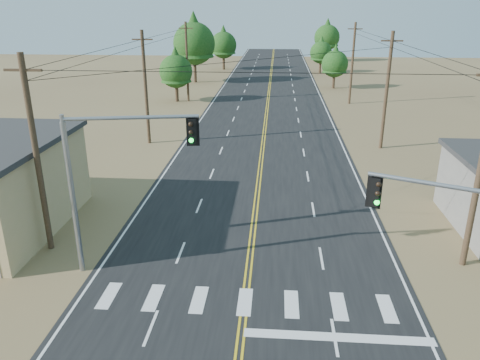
# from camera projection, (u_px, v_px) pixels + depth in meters

# --- Properties ---
(road) EXTENTS (15.00, 200.00, 0.02)m
(road) POSITION_uv_depth(u_px,v_px,m) (262.00, 152.00, 40.64)
(road) COLOR black
(road) RESTS_ON ground
(utility_pole_left_near) EXTENTS (1.80, 0.30, 10.00)m
(utility_pole_left_near) POSITION_uv_depth(u_px,v_px,m) (37.00, 155.00, 22.81)
(utility_pole_left_near) COLOR #4C3826
(utility_pole_left_near) RESTS_ON ground
(utility_pole_left_mid) EXTENTS (1.80, 0.30, 10.00)m
(utility_pole_left_mid) POSITION_uv_depth(u_px,v_px,m) (146.00, 87.00, 41.47)
(utility_pole_left_mid) COLOR #4C3826
(utility_pole_left_mid) RESTS_ON ground
(utility_pole_left_far) EXTENTS (1.80, 0.30, 10.00)m
(utility_pole_left_far) POSITION_uv_depth(u_px,v_px,m) (187.00, 62.00, 60.13)
(utility_pole_left_far) COLOR #4C3826
(utility_pole_left_far) RESTS_ON ground
(utility_pole_right_mid) EXTENTS (1.80, 0.30, 10.00)m
(utility_pole_right_mid) POSITION_uv_depth(u_px,v_px,m) (387.00, 90.00, 39.94)
(utility_pole_right_mid) COLOR #4C3826
(utility_pole_right_mid) RESTS_ON ground
(utility_pole_right_far) EXTENTS (1.80, 0.30, 10.00)m
(utility_pole_right_far) POSITION_uv_depth(u_px,v_px,m) (352.00, 63.00, 58.60)
(utility_pole_right_far) COLOR #4C3826
(utility_pole_right_far) RESTS_ON ground
(signal_mast_left) EXTENTS (5.88, 1.31, 7.63)m
(signal_mast_left) POSITION_uv_depth(u_px,v_px,m) (108.00, 169.00, 20.91)
(signal_mast_left) COLOR gray
(signal_mast_left) RESTS_ON ground
(tree_left_near) EXTENTS (4.25, 4.25, 7.09)m
(tree_left_near) POSITION_uv_depth(u_px,v_px,m) (176.00, 68.00, 60.23)
(tree_left_near) COLOR #3F2D1E
(tree_left_near) RESTS_ON ground
(tree_left_mid) EXTENTS (6.69, 6.69, 11.16)m
(tree_left_mid) POSITION_uv_depth(u_px,v_px,m) (194.00, 39.00, 74.51)
(tree_left_mid) COLOR #3F2D1E
(tree_left_mid) RESTS_ON ground
(tree_left_far) EXTENTS (5.05, 5.05, 8.42)m
(tree_left_far) POSITION_uv_depth(u_px,v_px,m) (223.00, 42.00, 90.21)
(tree_left_far) COLOR #3F2D1E
(tree_left_far) RESTS_ON ground
(tree_right_near) EXTENTS (3.96, 3.96, 6.59)m
(tree_right_near) POSITION_uv_depth(u_px,v_px,m) (335.00, 61.00, 69.98)
(tree_right_near) COLOR #3F2D1E
(tree_right_near) RESTS_ON ground
(tree_right_mid) EXTENTS (4.01, 4.01, 6.69)m
(tree_right_mid) POSITION_uv_depth(u_px,v_px,m) (321.00, 50.00, 86.23)
(tree_right_mid) COLOR #3F2D1E
(tree_right_mid) RESTS_ON ground
(tree_right_far) EXTENTS (5.58, 5.58, 9.30)m
(tree_right_far) POSITION_uv_depth(u_px,v_px,m) (327.00, 35.00, 103.45)
(tree_right_far) COLOR #3F2D1E
(tree_right_far) RESTS_ON ground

